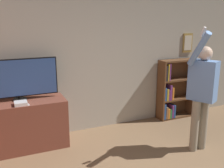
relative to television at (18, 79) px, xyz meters
The scene contains 7 objects.
wall_back 1.58m from the television, ahead, with size 6.68×0.09×2.70m.
tv_ledge 0.77m from the television, 90.00° to the right, with size 1.41×0.58×0.82m.
television is the anchor object (origin of this frame).
game_console 0.42m from the television, 92.76° to the right, with size 0.19×0.19×0.05m.
remote_loose 0.46m from the television, 77.03° to the right, with size 0.09×0.14×0.02m.
bookshelf 3.18m from the television, ahead, with size 0.82×0.28×1.28m.
person 2.95m from the television, 26.16° to the right, with size 0.57×0.56×2.01m.
Camera 1 is at (-1.82, -1.59, 2.12)m, focal length 42.00 mm.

